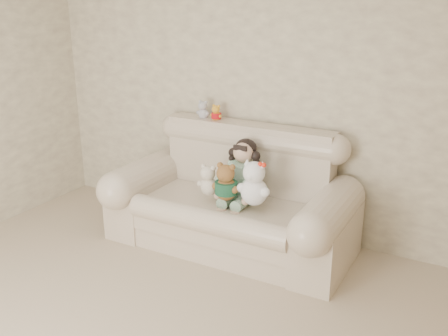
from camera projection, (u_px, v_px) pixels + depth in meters
wall_back at (264, 91)px, 4.52m from camera, size 4.50×0.00×4.50m
sofa at (230, 191)px, 4.38m from camera, size 2.10×0.95×1.03m
seated_child at (244, 170)px, 4.35m from camera, size 0.39×0.45×0.55m
brown_teddy at (226, 178)px, 4.17m from camera, size 0.29×0.26×0.37m
white_cat at (254, 178)px, 4.07m from camera, size 0.34×0.29×0.44m
cream_teddy at (208, 177)px, 4.29m from camera, size 0.24×0.22×0.31m
yellow_mini_bear at (216, 111)px, 4.64m from camera, size 0.14×0.12×0.18m
grey_mini_plush at (203, 108)px, 4.70m from camera, size 0.16×0.14×0.21m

